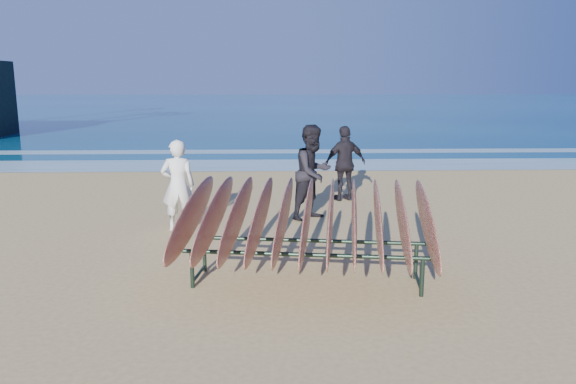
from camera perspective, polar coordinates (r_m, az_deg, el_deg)
name	(u,v)px	position (r m, az deg, el deg)	size (l,w,h in m)	color
ground	(290,266)	(8.33, 0.19, -7.50)	(120.00, 120.00, 0.00)	tan
ocean	(271,105)	(62.94, -1.69, 8.84)	(160.00, 160.00, 0.00)	navy
foam_near	(278,165)	(18.08, -0.99, 2.77)	(160.00, 160.00, 0.00)	white
foam_far	(277,151)	(21.55, -1.15, 4.14)	(160.00, 160.00, 0.00)	white
surfboard_rack	(307,219)	(7.40, 1.93, -2.78)	(3.50, 3.03, 1.42)	black
person_white	(178,185)	(10.30, -11.11, 0.67)	(0.60, 0.40, 1.65)	silver
person_dark_a	(313,173)	(10.89, 2.58, 1.99)	(0.90, 0.70, 1.85)	black
person_dark_b	(345,163)	(12.71, 5.82, 2.91)	(0.99, 0.41, 1.69)	black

